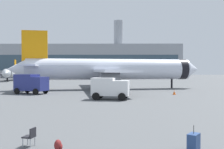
{
  "coord_description": "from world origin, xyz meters",
  "views": [
    {
      "loc": [
        -0.01,
        -4.76,
        3.5
      ],
      "look_at": [
        -0.29,
        25.62,
        3.0
      ],
      "focal_mm": 41.21,
      "sensor_mm": 36.0,
      "label": 1
    }
  ],
  "objects_px": {
    "airplane_taxiing": "(12,73)",
    "gate_chair": "(30,136)",
    "cargo_van": "(110,87)",
    "safety_cone_near": "(129,86)",
    "traveller_backpack": "(58,145)",
    "airplane_at_gate": "(109,69)",
    "safety_cone_mid": "(174,92)",
    "rolling_suitcase": "(194,142)",
    "service_truck": "(31,83)"
  },
  "relations": [
    {
      "from": "airplane_at_gate",
      "to": "rolling_suitcase",
      "type": "bearing_deg",
      "value": -83.06
    },
    {
      "from": "airplane_at_gate",
      "to": "airplane_taxiing",
      "type": "relative_size",
      "value": 1.41
    },
    {
      "from": "gate_chair",
      "to": "traveller_backpack",
      "type": "bearing_deg",
      "value": -23.06
    },
    {
      "from": "airplane_taxiing",
      "to": "traveller_backpack",
      "type": "distance_m",
      "value": 82.28
    },
    {
      "from": "service_truck",
      "to": "cargo_van",
      "type": "relative_size",
      "value": 1.12
    },
    {
      "from": "safety_cone_mid",
      "to": "rolling_suitcase",
      "type": "relative_size",
      "value": 0.65
    },
    {
      "from": "rolling_suitcase",
      "to": "traveller_backpack",
      "type": "bearing_deg",
      "value": -179.35
    },
    {
      "from": "airplane_taxiing",
      "to": "rolling_suitcase",
      "type": "relative_size",
      "value": 22.93
    },
    {
      "from": "airplane_taxiing",
      "to": "traveller_backpack",
      "type": "relative_size",
      "value": 52.54
    },
    {
      "from": "cargo_van",
      "to": "rolling_suitcase",
      "type": "height_order",
      "value": "cargo_van"
    },
    {
      "from": "service_truck",
      "to": "safety_cone_near",
      "type": "xyz_separation_m",
      "value": [
        15.33,
        13.15,
        -1.3
      ]
    },
    {
      "from": "airplane_at_gate",
      "to": "gate_chair",
      "type": "bearing_deg",
      "value": -94.65
    },
    {
      "from": "service_truck",
      "to": "cargo_van",
      "type": "xyz_separation_m",
      "value": [
        11.89,
        -7.32,
        -0.16
      ]
    },
    {
      "from": "cargo_van",
      "to": "airplane_at_gate",
      "type": "bearing_deg",
      "value": 91.47
    },
    {
      "from": "cargo_van",
      "to": "safety_cone_near",
      "type": "bearing_deg",
      "value": 80.45
    },
    {
      "from": "service_truck",
      "to": "safety_cone_near",
      "type": "height_order",
      "value": "service_truck"
    },
    {
      "from": "airplane_taxiing",
      "to": "service_truck",
      "type": "xyz_separation_m",
      "value": [
        22.42,
        -48.69,
        -1.0
      ]
    },
    {
      "from": "airplane_taxiing",
      "to": "gate_chair",
      "type": "height_order",
      "value": "airplane_taxiing"
    },
    {
      "from": "service_truck",
      "to": "gate_chair",
      "type": "height_order",
      "value": "service_truck"
    },
    {
      "from": "safety_cone_mid",
      "to": "traveller_backpack",
      "type": "relative_size",
      "value": 1.48
    },
    {
      "from": "gate_chair",
      "to": "rolling_suitcase",
      "type": "bearing_deg",
      "value": -4.19
    },
    {
      "from": "service_truck",
      "to": "rolling_suitcase",
      "type": "distance_m",
      "value": 31.21
    },
    {
      "from": "airplane_at_gate",
      "to": "safety_cone_mid",
      "type": "height_order",
      "value": "airplane_at_gate"
    },
    {
      "from": "airplane_taxiing",
      "to": "service_truck",
      "type": "height_order",
      "value": "airplane_taxiing"
    },
    {
      "from": "cargo_van",
      "to": "safety_cone_near",
      "type": "relative_size",
      "value": 7.43
    },
    {
      "from": "safety_cone_mid",
      "to": "traveller_backpack",
      "type": "bearing_deg",
      "value": -113.14
    },
    {
      "from": "safety_cone_mid",
      "to": "service_truck",
      "type": "bearing_deg",
      "value": 177.25
    },
    {
      "from": "airplane_taxiing",
      "to": "traveller_backpack",
      "type": "xyz_separation_m",
      "value": [
        32.4,
        -75.6,
        -2.38
      ]
    },
    {
      "from": "cargo_van",
      "to": "safety_cone_near",
      "type": "height_order",
      "value": "cargo_van"
    },
    {
      "from": "service_truck",
      "to": "cargo_van",
      "type": "height_order",
      "value": "service_truck"
    },
    {
      "from": "airplane_at_gate",
      "to": "traveller_backpack",
      "type": "relative_size",
      "value": 74.27
    },
    {
      "from": "rolling_suitcase",
      "to": "traveller_backpack",
      "type": "distance_m",
      "value": 5.91
    },
    {
      "from": "airplane_taxiing",
      "to": "safety_cone_near",
      "type": "xyz_separation_m",
      "value": [
        37.76,
        -35.54,
        -2.3
      ]
    },
    {
      "from": "service_truck",
      "to": "cargo_van",
      "type": "bearing_deg",
      "value": -31.63
    },
    {
      "from": "rolling_suitcase",
      "to": "safety_cone_mid",
      "type": "bearing_deg",
      "value": 78.69
    },
    {
      "from": "traveller_backpack",
      "to": "safety_cone_mid",
      "type": "bearing_deg",
      "value": 66.86
    },
    {
      "from": "safety_cone_near",
      "to": "airplane_at_gate",
      "type": "bearing_deg",
      "value": -135.94
    },
    {
      "from": "safety_cone_mid",
      "to": "traveller_backpack",
      "type": "distance_m",
      "value": 28.17
    },
    {
      "from": "airplane_taxiing",
      "to": "safety_cone_near",
      "type": "relative_size",
      "value": 39.96
    },
    {
      "from": "airplane_taxiing",
      "to": "service_truck",
      "type": "bearing_deg",
      "value": -65.27
    },
    {
      "from": "safety_cone_near",
      "to": "traveller_backpack",
      "type": "distance_m",
      "value": 40.42
    },
    {
      "from": "airplane_at_gate",
      "to": "safety_cone_mid",
      "type": "xyz_separation_m",
      "value": [
        9.58,
        -10.41,
        -3.31
      ]
    },
    {
      "from": "airplane_taxiing",
      "to": "airplane_at_gate",
      "type": "bearing_deg",
      "value": -49.22
    },
    {
      "from": "cargo_van",
      "to": "traveller_backpack",
      "type": "distance_m",
      "value": 19.72
    },
    {
      "from": "rolling_suitcase",
      "to": "service_truck",
      "type": "bearing_deg",
      "value": 120.6
    },
    {
      "from": "airplane_taxiing",
      "to": "safety_cone_near",
      "type": "height_order",
      "value": "airplane_taxiing"
    },
    {
      "from": "safety_cone_near",
      "to": "gate_chair",
      "type": "height_order",
      "value": "gate_chair"
    },
    {
      "from": "cargo_van",
      "to": "gate_chair",
      "type": "distance_m",
      "value": 19.3
    },
    {
      "from": "airplane_at_gate",
      "to": "traveller_backpack",
      "type": "bearing_deg",
      "value": -92.35
    },
    {
      "from": "airplane_taxiing",
      "to": "cargo_van",
      "type": "bearing_deg",
      "value": -58.51
    }
  ]
}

